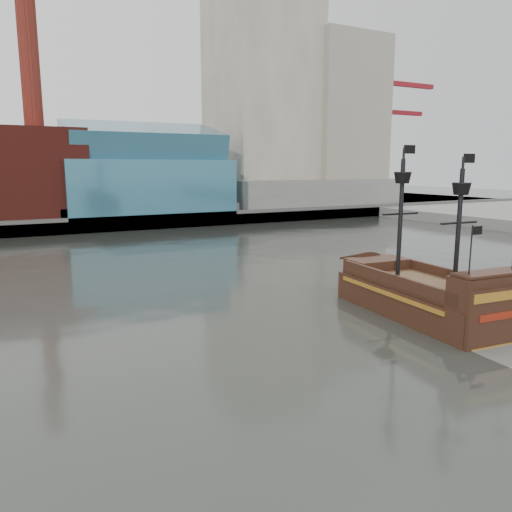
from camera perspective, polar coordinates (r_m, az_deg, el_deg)
ground at (r=29.52m, az=6.65°, el=-11.31°), size 400.00×400.00×0.00m
promenade_far at (r=116.02m, az=-20.12°, el=4.72°), size 220.00×60.00×2.00m
seawall at (r=86.99m, az=-17.39°, el=3.45°), size 220.00×1.00×2.60m
skyline at (r=109.99m, az=-17.53°, el=16.91°), size 149.00×45.00×62.00m
crane_a at (r=141.08m, az=14.49°, el=13.25°), size 22.50×4.00×32.25m
crane_b at (r=154.76m, az=14.58°, el=11.63°), size 19.10×4.00×26.25m
pirate_ship at (r=38.52m, az=18.70°, el=-4.78°), size 6.76×18.05×13.24m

